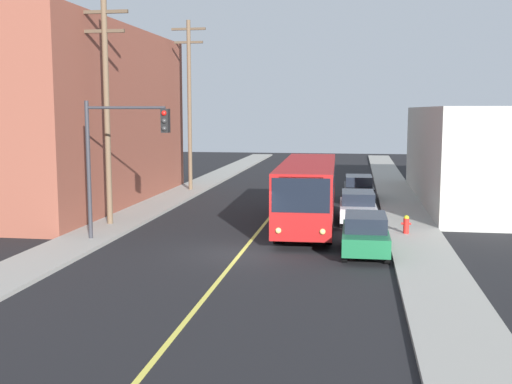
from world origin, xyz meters
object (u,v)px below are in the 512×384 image
Objects in this scene: utility_pole_mid at (189,98)px; traffic_signal_left_corner at (122,144)px; fire_hydrant at (406,224)px; parked_car_green at (365,234)px; parked_car_silver at (358,207)px; parked_car_black at (359,188)px; utility_pole_near at (107,103)px; city_bus at (308,190)px.

utility_pole_mid is 1.96× the size of traffic_signal_left_corner.
fire_hydrant is (13.91, -14.17, -5.96)m from utility_pole_mid.
traffic_signal_left_corner reaches higher than parked_car_green.
traffic_signal_left_corner is (-10.07, -6.54, 3.46)m from parked_car_silver.
parked_car_silver is at bearing -90.40° from parked_car_black.
fire_hydrant is (12.26, 3.28, -3.72)m from traffic_signal_left_corner.
traffic_signal_left_corner reaches higher than parked_car_silver.
utility_pole_near is at bearing -166.42° from parked_car_silver.
parked_car_black is at bearing 74.85° from city_bus.
utility_pole_mid reaches higher than fire_hydrant.
utility_pole_near is at bearing 178.72° from fire_hydrant.
city_bus is 2.75× the size of parked_car_silver.
parked_car_green is at bearing -115.98° from fire_hydrant.
utility_pole_mid is (-11.72, 10.91, 5.70)m from parked_car_silver.
traffic_signal_left_corner is (-7.61, -5.19, 2.49)m from city_bus.
parked_car_green is 0.99× the size of parked_car_black.
parked_car_green is 0.74× the size of traffic_signal_left_corner.
utility_pole_near is at bearing -170.70° from city_bus.
utility_pole_mid is at bearing 165.89° from parked_car_black.
parked_car_green and parked_car_silver have the same top height.
parked_car_green is at bearing -56.37° from utility_pole_mid.
utility_pole_mid is at bearing 88.17° from utility_pole_near.
utility_pole_mid reaches higher than parked_car_green.
utility_pole_mid is (0.44, 13.85, 0.46)m from utility_pole_near.
traffic_signal_left_corner reaches higher than parked_car_black.
city_bus is at bearing 157.67° from fire_hydrant.
utility_pole_near is 15.38m from fire_hydrant.
city_bus is at bearing 9.30° from utility_pole_near.
utility_pole_near reaches higher than city_bus.
parked_car_green and parked_car_black have the same top height.
parked_car_black is at bearing 100.77° from fire_hydrant.
parked_car_black is at bearing 55.05° from traffic_signal_left_corner.
parked_car_green is at bearing -3.36° from traffic_signal_left_corner.
parked_car_green is 14.16m from utility_pole_near.
parked_car_silver reaches higher than fire_hydrant.
utility_pole_mid is (-9.26, 12.26, 4.73)m from city_bus.
parked_car_silver is 13.57m from utility_pole_near.
utility_pole_near is 4.54m from traffic_signal_left_corner.
utility_pole_near is at bearing -91.83° from utility_pole_mid.
utility_pole_mid is at bearing 95.40° from traffic_signal_left_corner.
traffic_signal_left_corner reaches higher than city_bus.
city_bus is 5.18m from fire_hydrant.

